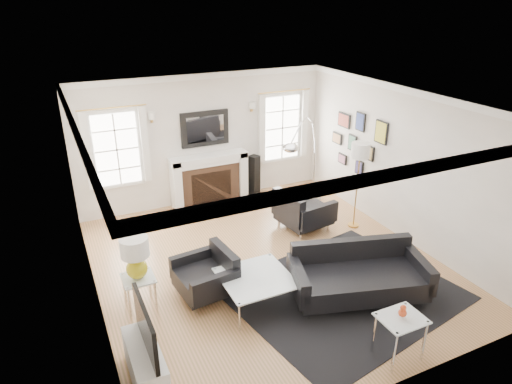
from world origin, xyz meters
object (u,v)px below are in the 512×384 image
sofa (357,275)px  armchair_right (301,211)px  fireplace (210,180)px  arc_floor_lamp (304,161)px  armchair_left (208,276)px  gourd_lamp (135,255)px  coffee_table (256,279)px

sofa → armchair_right: armchair_right is taller
fireplace → arc_floor_lamp: arc_floor_lamp is taller
armchair_left → gourd_lamp: gourd_lamp is taller
arc_floor_lamp → fireplace: bearing=141.1°
fireplace → armchair_right: bearing=-57.9°
arc_floor_lamp → armchair_right: bearing=-121.9°
armchair_left → arc_floor_lamp: (2.77, 1.89, 0.81)m
armchair_right → arc_floor_lamp: (0.39, 0.62, 0.77)m
armchair_left → armchair_right: armchair_right is taller
coffee_table → gourd_lamp: (-1.58, 0.66, 0.46)m
sofa → arc_floor_lamp: (0.74, 2.88, 0.78)m
coffee_table → arc_floor_lamp: bearing=47.3°
armchair_left → coffee_table: 0.76m
sofa → arc_floor_lamp: bearing=75.6°
sofa → coffee_table: 1.55m
sofa → arc_floor_lamp: size_ratio=1.04×
gourd_lamp → fireplace: bearing=53.8°
armchair_left → arc_floor_lamp: arc_floor_lamp is taller
armchair_right → gourd_lamp: (-3.39, -1.11, 0.50)m
fireplace → sofa: 4.25m
armchair_right → gourd_lamp: size_ratio=1.69×
armchair_right → arc_floor_lamp: bearing=58.1°
gourd_lamp → armchair_left: bearing=-9.1°
fireplace → sofa: (0.84, -4.16, -0.18)m
gourd_lamp → armchair_right: bearing=18.1°
armchair_left → arc_floor_lamp: 3.45m
fireplace → armchair_left: (-1.19, -3.17, -0.21)m
fireplace → gourd_lamp: gourd_lamp is taller
armchair_right → coffee_table: bearing=-135.8°
armchair_left → coffee_table: bearing=-41.2°
sofa → gourd_lamp: size_ratio=3.38×
fireplace → armchair_left: fireplace is taller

